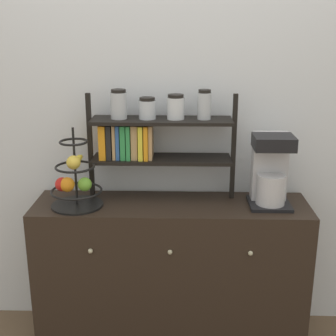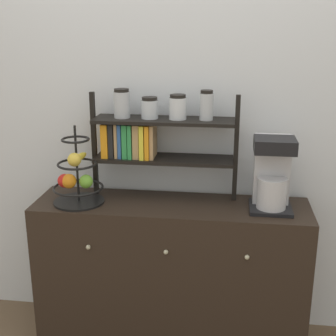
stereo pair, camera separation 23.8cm
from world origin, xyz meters
name	(u,v)px [view 2 (the right image)]	position (x,y,z in m)	size (l,w,h in m)	color
wall_back	(177,103)	(0.00, 0.43, 1.30)	(7.00, 0.05, 2.60)	silver
sideboard	(171,273)	(0.00, 0.19, 0.40)	(1.44, 0.40, 0.81)	black
coffee_maker	(272,174)	(0.51, 0.20, 0.99)	(0.21, 0.21, 0.37)	black
fruit_stand	(76,178)	(-0.49, 0.15, 0.94)	(0.27, 0.27, 0.41)	black
shelf_hutch	(149,132)	(-0.13, 0.30, 1.16)	(0.78, 0.20, 0.58)	black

